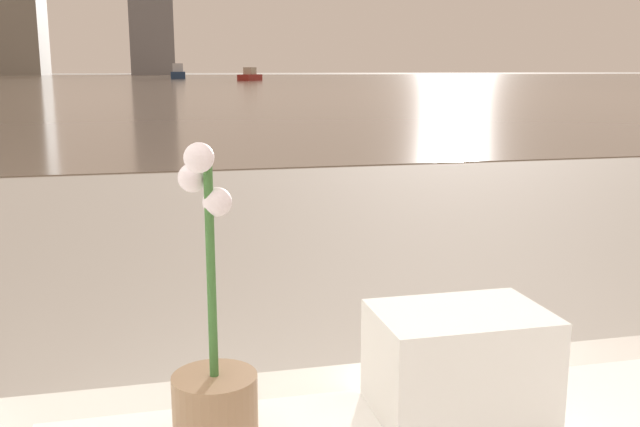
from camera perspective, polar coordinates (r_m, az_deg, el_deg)
The scene contains 5 objects.
potted_orchid at distance 1.00m, azimuth -8.46°, elevation -13.70°, with size 0.12×0.12×0.43m.
towel_stack at distance 1.13m, azimuth 11.08°, elevation -11.51°, with size 0.26×0.18×0.16m.
harbor_water at distance 62.19m, azimuth -13.16°, elevation 10.32°, with size 180.00×110.00×0.01m.
harbor_boat_0 at distance 60.14m, azimuth -5.63°, elevation 10.90°, with size 2.37×2.96×1.08m.
harbor_boat_1 at distance 70.92m, azimuth -11.30°, elevation 10.93°, with size 1.50×3.95×1.46m.
Camera 1 is at (-0.53, -0.18, 1.02)m, focal length 40.00 mm.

